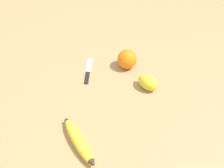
# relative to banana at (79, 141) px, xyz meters

# --- Properties ---
(ground_plane) EXTENTS (3.00, 3.00, 0.00)m
(ground_plane) POSITION_rel_banana_xyz_m (-0.13, -0.18, -0.02)
(ground_plane) COLOR tan
(banana) EXTENTS (0.16, 0.16, 0.04)m
(banana) POSITION_rel_banana_xyz_m (0.00, 0.00, 0.00)
(banana) COLOR yellow
(banana) RESTS_ON ground_plane
(orange) EXTENTS (0.08, 0.08, 0.08)m
(orange) POSITION_rel_banana_xyz_m (-0.07, -0.40, 0.02)
(orange) COLOR orange
(orange) RESTS_ON ground_plane
(lemon) EXTENTS (0.10, 0.09, 0.06)m
(lemon) POSITION_rel_banana_xyz_m (-0.18, -0.29, 0.01)
(lemon) COLOR yellow
(lemon) RESTS_ON ground_plane
(paring_knife) EXTENTS (0.05, 0.16, 0.01)m
(paring_knife) POSITION_rel_banana_xyz_m (0.08, -0.33, -0.02)
(paring_knife) COLOR silver
(paring_knife) RESTS_ON ground_plane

